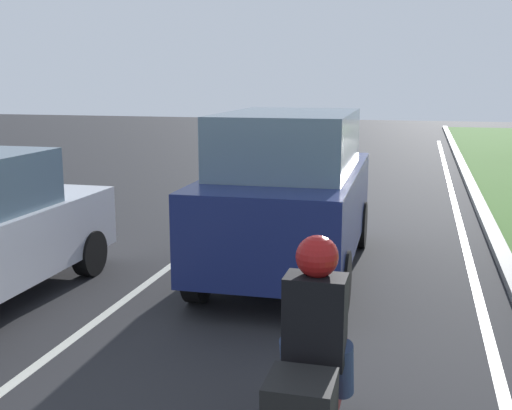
% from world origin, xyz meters
% --- Properties ---
extents(ground_plane, '(60.00, 60.00, 0.00)m').
position_xyz_m(ground_plane, '(0.00, 14.00, 0.00)').
color(ground_plane, '#262628').
extents(lane_line_center, '(0.12, 32.00, 0.01)m').
position_xyz_m(lane_line_center, '(-0.70, 14.00, 0.00)').
color(lane_line_center, silver).
rests_on(lane_line_center, ground).
extents(lane_line_right_edge, '(0.12, 32.00, 0.01)m').
position_xyz_m(lane_line_right_edge, '(3.60, 14.00, 0.00)').
color(lane_line_right_edge, silver).
rests_on(lane_line_right_edge, ground).
extents(curb_right, '(0.24, 48.00, 0.12)m').
position_xyz_m(curb_right, '(4.10, 14.00, 0.06)').
color(curb_right, '#9E9B93').
rests_on(curb_right, ground).
extents(car_suv_ahead, '(2.05, 4.54, 2.28)m').
position_xyz_m(car_suv_ahead, '(1.05, 9.46, 1.17)').
color(car_suv_ahead, navy).
rests_on(car_suv_ahead, ground).
extents(motorcycle, '(0.40, 1.90, 1.01)m').
position_xyz_m(motorcycle, '(2.18, 4.72, 0.57)').
color(motorcycle, '#590A0A').
rests_on(motorcycle, ground).
extents(rider_person, '(0.50, 0.40, 1.16)m').
position_xyz_m(rider_person, '(2.18, 4.77, 1.19)').
color(rider_person, black).
rests_on(rider_person, ground).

